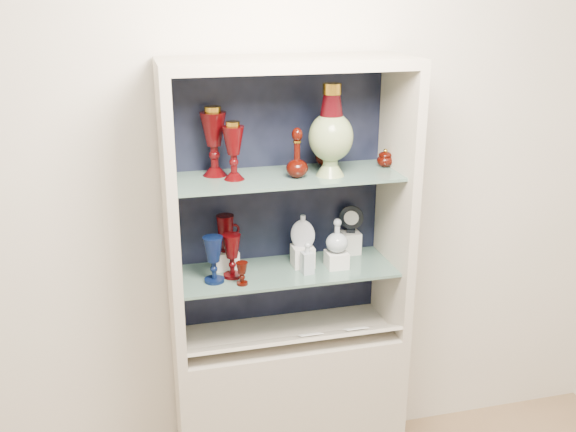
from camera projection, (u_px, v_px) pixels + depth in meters
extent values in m
cube|color=silver|center=(276.00, 179.00, 2.82)|extent=(3.50, 0.02, 2.80)
cube|color=beige|center=(288.00, 405.00, 2.96)|extent=(1.00, 0.40, 0.75)
cube|color=black|center=(277.00, 197.00, 2.82)|extent=(0.98, 0.02, 1.15)
cube|color=beige|center=(171.00, 220.00, 2.54)|extent=(0.04, 0.40, 1.15)
cube|color=beige|center=(396.00, 202.00, 2.76)|extent=(0.04, 0.40, 1.15)
cube|color=beige|center=(288.00, 63.00, 2.45)|extent=(1.00, 0.40, 0.04)
cube|color=slate|center=(287.00, 271.00, 2.76)|extent=(0.92, 0.34, 0.01)
cube|color=slate|center=(287.00, 177.00, 2.62)|extent=(0.92, 0.34, 0.01)
cube|color=beige|center=(294.00, 340.00, 2.73)|extent=(0.92, 0.17, 0.09)
cube|color=white|center=(356.00, 329.00, 2.78)|extent=(0.10, 0.06, 0.03)
cube|color=white|center=(310.00, 334.00, 2.74)|extent=(0.10, 0.06, 0.03)
cube|color=silver|center=(226.00, 259.00, 2.76)|extent=(0.10, 0.10, 0.08)
cube|color=silver|center=(303.00, 256.00, 2.78)|extent=(0.09, 0.09, 0.09)
cube|color=silver|center=(337.00, 259.00, 2.77)|extent=(0.09, 0.09, 0.07)
cube|color=silver|center=(350.00, 242.00, 2.92)|extent=(0.08, 0.08, 0.10)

